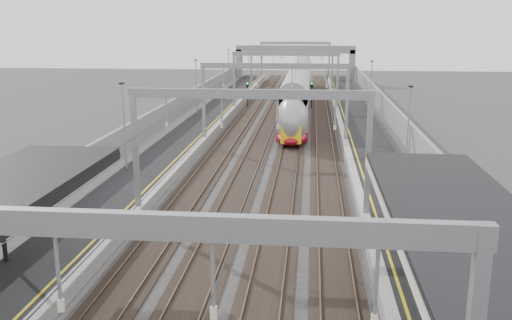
# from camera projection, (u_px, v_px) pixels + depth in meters

# --- Properties ---
(platform_left) EXTENTS (4.00, 120.00, 1.00)m
(platform_left) POSITION_uv_depth(u_px,v_px,m) (193.00, 135.00, 54.48)
(platform_left) COLOR black
(platform_left) RESTS_ON ground
(platform_right) EXTENTS (4.00, 120.00, 1.00)m
(platform_right) POSITION_uv_depth(u_px,v_px,m) (362.00, 139.00, 52.96)
(platform_right) COLOR black
(platform_right) RESTS_ON ground
(tracks) EXTENTS (11.40, 140.00, 0.20)m
(tracks) POSITION_uv_depth(u_px,v_px,m) (276.00, 142.00, 53.83)
(tracks) COLOR black
(tracks) RESTS_ON ground
(overhead_line) EXTENTS (13.00, 140.00, 6.60)m
(overhead_line) POSITION_uv_depth(u_px,v_px,m) (281.00, 71.00, 58.80)
(overhead_line) COLOR gray
(overhead_line) RESTS_ON platform_left
(overbridge) EXTENTS (22.00, 2.20, 6.90)m
(overbridge) POSITION_uv_depth(u_px,v_px,m) (295.00, 54.00, 105.80)
(overbridge) COLOR gray
(overbridge) RESTS_ON ground
(wall_left) EXTENTS (0.30, 120.00, 3.20)m
(wall_left) POSITION_uv_depth(u_px,v_px,m) (160.00, 124.00, 54.53)
(wall_left) COLOR gray
(wall_left) RESTS_ON ground
(wall_right) EXTENTS (0.30, 120.00, 3.20)m
(wall_right) POSITION_uv_depth(u_px,v_px,m) (398.00, 128.00, 52.40)
(wall_right) COLOR gray
(wall_right) RESTS_ON ground
(train) EXTENTS (2.90, 52.78, 4.57)m
(train) POSITION_uv_depth(u_px,v_px,m) (298.00, 92.00, 73.62)
(train) COLOR maroon
(train) RESTS_ON ground
(signal_green) EXTENTS (0.32, 0.32, 3.48)m
(signal_green) POSITION_uv_depth(u_px,v_px,m) (248.00, 90.00, 74.99)
(signal_green) COLOR black
(signal_green) RESTS_ON ground
(signal_red_near) EXTENTS (0.32, 0.32, 3.48)m
(signal_red_near) POSITION_uv_depth(u_px,v_px,m) (312.00, 90.00, 74.99)
(signal_red_near) COLOR black
(signal_red_near) RESTS_ON ground
(signal_red_far) EXTENTS (0.32, 0.32, 3.48)m
(signal_red_far) POSITION_uv_depth(u_px,v_px,m) (327.00, 82.00, 84.59)
(signal_red_far) COLOR black
(signal_red_far) RESTS_ON ground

